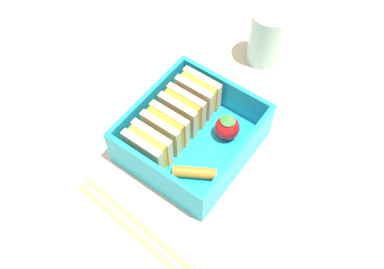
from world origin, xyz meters
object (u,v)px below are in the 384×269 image
(carrot_stick_far_left, at_px, (195,173))
(folded_napkin, at_px, (312,190))
(sandwich_left, at_px, (148,148))
(chopstick_pair, at_px, (138,229))
(sandwich_center_left, at_px, (166,129))
(drinking_glass, at_px, (267,37))
(sandwich_center, at_px, (182,111))
(sandwich_center_right, at_px, (198,94))
(strawberry_far_left, at_px, (227,127))

(carrot_stick_far_left, relative_size, folded_napkin, 0.40)
(sandwich_left, xyz_separation_m, chopstick_pair, (-0.08, -0.04, -0.03))
(sandwich_center_left, relative_size, drinking_glass, 0.66)
(sandwich_left, relative_size, chopstick_pair, 0.29)
(folded_napkin, bearing_deg, sandwich_center_left, 105.67)
(sandwich_center_left, bearing_deg, sandwich_center, 0.00)
(sandwich_center_right, distance_m, folded_napkin, 0.18)
(sandwich_center_right, height_order, chopstick_pair, sandwich_center_right)
(sandwich_center_left, distance_m, chopstick_pair, 0.12)
(sandwich_center_right, distance_m, drinking_glass, 0.14)
(sandwich_center, xyz_separation_m, sandwich_center_right, (0.03, 0.00, 0.00))
(chopstick_pair, bearing_deg, sandwich_left, 29.99)
(sandwich_center_left, bearing_deg, sandwich_left, 180.00)
(chopstick_pair, xyz_separation_m, folded_napkin, (0.16, -0.14, -0.00))
(folded_napkin, bearing_deg, chopstick_pair, 139.63)
(strawberry_far_left, relative_size, drinking_glass, 0.45)
(sandwich_center_left, distance_m, folded_napkin, 0.19)
(sandwich_center, relative_size, strawberry_far_left, 1.48)
(strawberry_far_left, xyz_separation_m, folded_napkin, (0.00, -0.12, -0.03))
(sandwich_center_right, distance_m, carrot_stick_far_left, 0.11)
(sandwich_center_right, relative_size, carrot_stick_far_left, 1.06)
(sandwich_center, bearing_deg, sandwich_center_left, 180.00)
(sandwich_center_right, bearing_deg, sandwich_center, 180.00)
(sandwich_center, bearing_deg, sandwich_center_right, 0.00)
(sandwich_left, xyz_separation_m, carrot_stick_far_left, (0.01, -0.06, -0.02))
(carrot_stick_far_left, bearing_deg, sandwich_center, 47.20)
(carrot_stick_far_left, distance_m, drinking_glass, 0.23)
(drinking_glass, bearing_deg, sandwich_center, 172.71)
(sandwich_left, xyz_separation_m, folded_napkin, (0.08, -0.18, -0.03))
(sandwich_center_right, height_order, folded_napkin, sandwich_center_right)
(folded_napkin, bearing_deg, carrot_stick_far_left, 120.22)
(strawberry_far_left, height_order, chopstick_pair, strawberry_far_left)
(strawberry_far_left, relative_size, chopstick_pair, 0.20)
(sandwich_left, height_order, chopstick_pair, sandwich_left)
(sandwich_center, bearing_deg, sandwich_left, 180.00)
(chopstick_pair, height_order, folded_napkin, chopstick_pair)
(sandwich_center_right, bearing_deg, strawberry_far_left, -106.65)
(sandwich_center_right, bearing_deg, drinking_glass, -9.08)
(folded_napkin, bearing_deg, drinking_glass, 46.24)
(sandwich_center_left, distance_m, sandwich_center, 0.03)
(folded_napkin, bearing_deg, sandwich_center_right, 84.64)
(sandwich_center_right, bearing_deg, folded_napkin, -95.36)
(sandwich_center_left, xyz_separation_m, folded_napkin, (0.05, -0.18, -0.03))
(sandwich_center_left, bearing_deg, sandwich_center_right, 0.00)
(carrot_stick_far_left, bearing_deg, strawberry_far_left, 1.31)
(sandwich_center_left, relative_size, strawberry_far_left, 1.48)
(sandwich_center_right, distance_m, strawberry_far_left, 0.06)
(drinking_glass, bearing_deg, carrot_stick_far_left, -170.61)
(sandwich_center_right, height_order, drinking_glass, drinking_glass)
(sandwich_center, distance_m, strawberry_far_left, 0.06)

